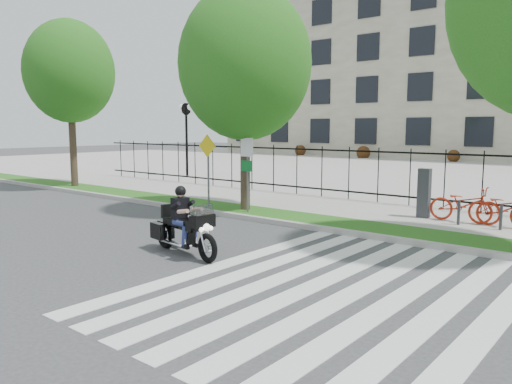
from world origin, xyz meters
The scene contains 13 objects.
ground centered at (0.00, 0.00, 0.00)m, with size 120.00×120.00×0.00m, color #363639.
curb centered at (0.00, 4.10, 0.07)m, with size 60.00×0.20×0.15m, color #9F9C96.
grass_verge centered at (0.00, 4.95, 0.07)m, with size 60.00×1.50×0.15m, color #204F13.
sidewalk centered at (0.00, 7.45, 0.07)m, with size 60.00×3.50×0.15m, color gray.
plaza centered at (0.00, 25.00, 0.05)m, with size 80.00×34.00×0.10m, color gray.
crosswalk_stripes centered at (4.83, 0.00, 0.01)m, with size 5.70×8.00×0.01m, color silver, non-canonical shape.
iron_fence centered at (0.00, 9.20, 1.15)m, with size 30.00×0.06×2.00m, color black, non-canonical shape.
lamp_post_left centered at (-12.00, 12.00, 3.21)m, with size 1.06×0.70×4.25m.
street_tree_0 centered at (-12.09, 4.95, 5.39)m, with size 4.05×4.05×7.59m.
street_tree_1 centered at (-1.55, 4.95, 4.93)m, with size 4.34×4.34×7.28m.
sign_pole_regulatory centered at (-1.14, 4.58, 1.74)m, with size 0.50×0.09×2.50m.
sign_pole_warning centered at (-2.92, 4.58, 1.74)m, with size 0.78×0.09×2.49m.
motorcycle_rider centered at (0.92, -0.06, 0.63)m, with size 2.43×0.93×1.89m.
Camera 1 is at (9.23, -7.62, 2.90)m, focal length 35.00 mm.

